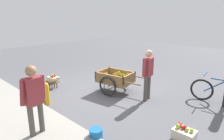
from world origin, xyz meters
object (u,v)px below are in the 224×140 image
object	(u,v)px
dog	(52,82)
vendor_person	(148,71)
mixed_fruit_crate	(184,134)
fire_hydrant	(46,94)
fruit_cart	(116,79)
bystander_person	(34,97)
bicycle	(220,93)
apple_crate	(53,79)
plastic_bucket	(96,135)

from	to	relation	value
dog	vendor_person	bearing A→B (deg)	-152.50
vendor_person	mixed_fruit_crate	distance (m)	2.19
dog	fire_hydrant	size ratio (longest dim) A/B	0.95
vendor_person	fruit_cart	bearing A→B (deg)	8.39
vendor_person	fire_hydrant	size ratio (longest dim) A/B	2.29
fire_hydrant	mixed_fruit_crate	distance (m)	3.75
bystander_person	bicycle	bearing A→B (deg)	-117.54
fruit_cart	apple_crate	distance (m)	2.58
plastic_bucket	bystander_person	distance (m)	1.46
bicycle	plastic_bucket	size ratio (longest dim) A/B	5.96
bicycle	dog	xyz separation A→B (m)	(4.59, 2.66, -0.08)
dog	apple_crate	size ratio (longest dim) A/B	1.44
bicycle	vendor_person	bearing A→B (deg)	34.24
vendor_person	dog	bearing A→B (deg)	27.50
plastic_bucket	bystander_person	bearing A→B (deg)	38.71
mixed_fruit_crate	fire_hydrant	bearing A→B (deg)	16.84
bicycle	bystander_person	distance (m)	4.96
bicycle	bystander_person	world-z (taller)	bystander_person
fruit_cart	vendor_person	world-z (taller)	vendor_person
mixed_fruit_crate	dog	bearing A→B (deg)	4.11
dog	bystander_person	xyz separation A→B (m)	(-2.31, 1.71, 0.67)
fruit_cart	apple_crate	xyz separation A→B (m)	(2.39, 0.92, -0.31)
apple_crate	vendor_person	bearing A→B (deg)	-162.75
fruit_cart	fire_hydrant	size ratio (longest dim) A/B	2.60
vendor_person	fire_hydrant	bearing A→B (deg)	49.82
vendor_person	plastic_bucket	size ratio (longest dim) A/B	5.52
mixed_fruit_crate	bystander_person	xyz separation A→B (m)	(2.25, 2.03, 0.81)
plastic_bucket	mixed_fruit_crate	xyz separation A→B (m)	(-1.29, -1.27, -0.01)
fire_hydrant	bystander_person	bearing A→B (deg)	144.58
fire_hydrant	mixed_fruit_crate	size ratio (longest dim) A/B	1.52
fruit_cart	bystander_person	size ratio (longest dim) A/B	1.11
plastic_bucket	mixed_fruit_crate	distance (m)	1.81
fire_hydrant	apple_crate	world-z (taller)	fire_hydrant
dog	plastic_bucket	xyz separation A→B (m)	(-3.26, 0.94, -0.14)
plastic_bucket	apple_crate	world-z (taller)	apple_crate
vendor_person	dog	xyz separation A→B (m)	(2.88, 1.50, -0.64)
apple_crate	bystander_person	world-z (taller)	bystander_person
plastic_bucket	apple_crate	size ratio (longest dim) A/B	0.63
vendor_person	apple_crate	xyz separation A→B (m)	(3.51, 1.09, -0.78)
bicycle	apple_crate	size ratio (longest dim) A/B	3.76
fruit_cart	vendor_person	bearing A→B (deg)	-171.61
bicycle	apple_crate	distance (m)	5.69
dog	mixed_fruit_crate	xyz separation A→B (m)	(-4.56, -0.33, -0.14)
vendor_person	bicycle	world-z (taller)	vendor_person
bicycle	plastic_bucket	xyz separation A→B (m)	(1.32, 3.60, -0.22)
bicycle	fire_hydrant	world-z (taller)	bicycle
bicycle	plastic_bucket	bearing A→B (deg)	69.83
apple_crate	mixed_fruit_crate	size ratio (longest dim) A/B	1.00
plastic_bucket	vendor_person	bearing A→B (deg)	-81.01
apple_crate	bystander_person	distance (m)	3.71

